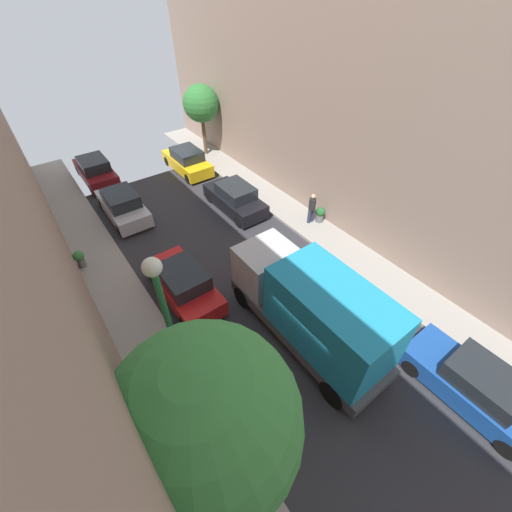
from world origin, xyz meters
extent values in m
plane|color=#2D2D33|center=(0.00, 0.00, 0.00)|extent=(32.00, 32.00, 0.00)
cube|color=gray|center=(-5.00, 0.00, 0.07)|extent=(2.00, 44.00, 0.15)
cube|color=gray|center=(5.00, 0.00, 0.07)|extent=(2.00, 44.00, 0.15)
cube|color=red|center=(-2.70, 5.17, 0.55)|extent=(1.76, 4.20, 0.76)
cube|color=#1E2328|center=(-2.70, 5.02, 1.25)|extent=(1.56, 2.10, 0.64)
cylinder|color=black|center=(-3.48, 6.72, 0.32)|extent=(0.22, 0.64, 0.64)
cylinder|color=black|center=(-1.92, 6.72, 0.32)|extent=(0.22, 0.64, 0.64)
cylinder|color=black|center=(-3.48, 3.62, 0.32)|extent=(0.22, 0.64, 0.64)
cylinder|color=black|center=(-1.92, 3.62, 0.32)|extent=(0.22, 0.64, 0.64)
cube|color=silver|center=(-2.70, 12.47, 0.55)|extent=(1.76, 4.20, 0.76)
cube|color=#1E2328|center=(-2.70, 12.32, 1.25)|extent=(1.56, 2.10, 0.64)
cylinder|color=black|center=(-3.48, 14.02, 0.32)|extent=(0.22, 0.64, 0.64)
cylinder|color=black|center=(-1.92, 14.02, 0.32)|extent=(0.22, 0.64, 0.64)
cylinder|color=black|center=(-3.48, 10.92, 0.32)|extent=(0.22, 0.64, 0.64)
cylinder|color=black|center=(-1.92, 10.92, 0.32)|extent=(0.22, 0.64, 0.64)
cube|color=maroon|center=(-2.70, 17.48, 0.55)|extent=(1.76, 4.20, 0.76)
cube|color=#1E2328|center=(-2.70, 17.33, 1.25)|extent=(1.56, 2.10, 0.64)
cylinder|color=black|center=(-3.48, 19.03, 0.32)|extent=(0.22, 0.64, 0.64)
cylinder|color=black|center=(-1.92, 19.03, 0.32)|extent=(0.22, 0.64, 0.64)
cylinder|color=black|center=(-3.48, 15.93, 0.32)|extent=(0.22, 0.64, 0.64)
cylinder|color=black|center=(-1.92, 15.93, 0.32)|extent=(0.22, 0.64, 0.64)
cube|color=#194799|center=(2.70, -4.25, 0.55)|extent=(1.76, 4.20, 0.76)
cube|color=#1E2328|center=(2.70, -4.40, 1.25)|extent=(1.56, 2.10, 0.64)
cylinder|color=black|center=(1.92, -2.70, 0.32)|extent=(0.22, 0.64, 0.64)
cylinder|color=black|center=(3.48, -2.70, 0.32)|extent=(0.22, 0.64, 0.64)
cylinder|color=black|center=(1.92, -5.80, 0.32)|extent=(0.22, 0.64, 0.64)
cube|color=black|center=(2.70, 9.40, 0.55)|extent=(1.76, 4.20, 0.76)
cube|color=#1E2328|center=(2.70, 9.25, 1.25)|extent=(1.56, 2.10, 0.64)
cylinder|color=black|center=(1.92, 10.95, 0.32)|extent=(0.22, 0.64, 0.64)
cylinder|color=black|center=(3.48, 10.95, 0.32)|extent=(0.22, 0.64, 0.64)
cylinder|color=black|center=(1.92, 7.85, 0.32)|extent=(0.22, 0.64, 0.64)
cylinder|color=black|center=(3.48, 7.85, 0.32)|extent=(0.22, 0.64, 0.64)
cube|color=gold|center=(2.70, 15.21, 0.55)|extent=(1.76, 4.20, 0.76)
cube|color=#1E2328|center=(2.70, 15.06, 1.25)|extent=(1.56, 2.10, 0.64)
cylinder|color=black|center=(1.92, 16.76, 0.32)|extent=(0.22, 0.64, 0.64)
cylinder|color=black|center=(3.48, 16.76, 0.32)|extent=(0.22, 0.64, 0.64)
cylinder|color=black|center=(1.92, 13.66, 0.32)|extent=(0.22, 0.64, 0.64)
cylinder|color=black|center=(3.48, 13.66, 0.32)|extent=(0.22, 0.64, 0.64)
cube|color=#4C4C51|center=(0.00, 0.65, 0.73)|extent=(2.20, 6.60, 0.50)
cube|color=#B7B7BC|center=(0.00, 3.05, 1.83)|extent=(2.10, 1.80, 1.70)
cube|color=#1E8CB7|center=(0.00, -0.35, 2.18)|extent=(2.24, 4.20, 2.40)
cylinder|color=black|center=(-0.98, 3.25, 0.48)|extent=(0.30, 0.96, 0.96)
cylinder|color=black|center=(0.98, 3.25, 0.48)|extent=(0.30, 0.96, 0.96)
cylinder|color=black|center=(-0.98, -1.75, 0.48)|extent=(0.30, 0.96, 0.96)
cylinder|color=black|center=(0.98, -1.75, 0.48)|extent=(0.30, 0.96, 0.96)
cylinder|color=#2D334C|center=(5.05, 5.71, 0.56)|extent=(0.18, 0.18, 0.82)
cylinder|color=#2D334C|center=(5.27, 5.71, 0.56)|extent=(0.18, 0.18, 0.82)
cylinder|color=#262626|center=(5.16, 5.71, 1.29)|extent=(0.36, 0.36, 0.64)
sphere|color=tan|center=(5.16, 5.71, 1.75)|extent=(0.24, 0.24, 0.24)
cylinder|color=brown|center=(4.93, 16.58, 1.45)|extent=(0.26, 0.26, 2.60)
sphere|color=#2D7233|center=(4.93, 16.58, 3.65)|extent=(2.41, 2.41, 2.41)
cylinder|color=brown|center=(-5.15, -1.80, 1.95)|extent=(0.36, 0.36, 3.60)
sphere|color=#38843D|center=(-5.15, -1.80, 5.00)|extent=(3.34, 3.34, 3.34)
cylinder|color=slate|center=(-5.77, 9.49, 0.37)|extent=(0.34, 0.34, 0.44)
sphere|color=#38843D|center=(-5.77, 9.49, 0.78)|extent=(0.48, 0.48, 0.48)
cylinder|color=slate|center=(5.60, 5.47, 0.36)|extent=(0.43, 0.43, 0.41)
sphere|color=#23602D|center=(5.60, 5.47, 0.76)|extent=(0.49, 0.49, 0.49)
cylinder|color=#26723F|center=(-4.60, 1.15, 2.92)|extent=(0.16, 0.16, 5.55)
sphere|color=white|center=(-4.60, 1.15, 5.92)|extent=(0.44, 0.44, 0.44)
camera|label=1|loc=(-5.71, -4.01, 10.60)|focal=22.60mm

